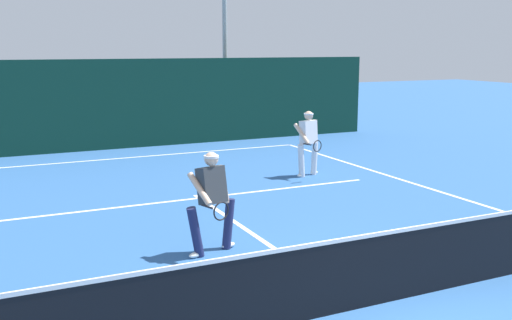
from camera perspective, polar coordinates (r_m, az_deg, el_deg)
ground_plane at (r=7.87m, az=10.24°, el=-13.92°), size 80.00×80.00×0.00m
court_line_baseline_far at (r=18.13m, az=-11.35°, el=0.30°), size 10.41×0.10×0.01m
court_line_service at (r=13.03m, az=-5.51°, el=-3.69°), size 8.49×0.10×0.01m
court_line_centre at (r=10.44m, az=-0.04°, el=-7.37°), size 0.10×6.40×0.01m
tennis_net at (r=7.67m, az=10.37°, el=-10.49°), size 11.41×0.09×1.08m
player_near at (r=9.40m, az=-4.29°, el=-3.70°), size 0.95×0.92×1.66m
player_far at (r=15.09m, az=5.10°, el=1.92°), size 0.75×0.90×1.68m
tennis_ball at (r=9.27m, az=6.33°, el=-9.66°), size 0.07×0.07×0.07m
back_fence_windscreen at (r=19.62m, az=-12.76°, el=5.31°), size 18.29×0.12×2.90m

